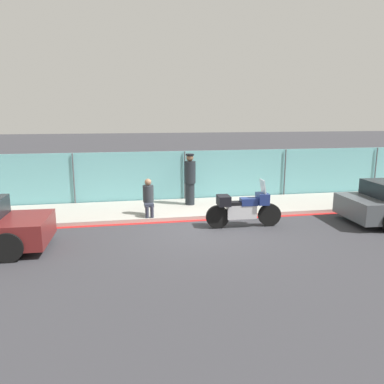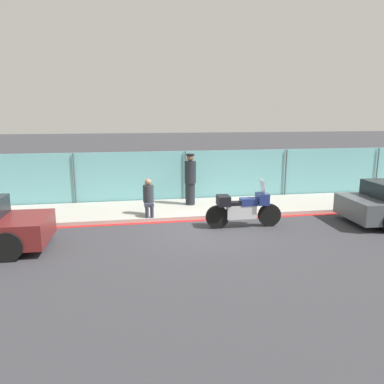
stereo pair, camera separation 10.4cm
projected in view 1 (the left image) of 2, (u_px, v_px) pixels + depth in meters
The scene contains 7 objects.
ground_plane at pixel (206, 230), 11.15m from camera, with size 120.00×120.00×0.00m, color #38383D.
sidewalk at pixel (191, 208), 13.55m from camera, with size 31.06×2.67×0.12m.
curb_paint_stripe at pixel (199, 220), 12.19m from camera, with size 31.06×0.18×0.01m.
storefront_fence at pixel (184, 176), 14.73m from camera, with size 29.51×0.17×2.00m.
motorcycle at pixel (243, 208), 11.37m from camera, with size 2.34×0.55×1.46m.
officer_standing at pixel (190, 179), 13.66m from camera, with size 0.42×0.42×1.87m.
person_seated_on_curb at pixel (148, 195), 12.24m from camera, with size 0.35×0.62×1.21m.
Camera 1 is at (-2.40, -10.42, 3.39)m, focal length 35.00 mm.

